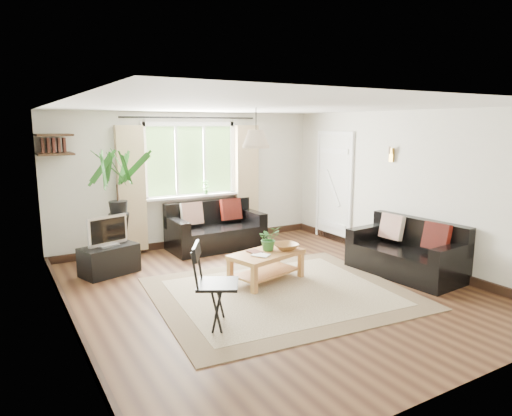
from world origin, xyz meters
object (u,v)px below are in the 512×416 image
coffee_table (266,267)px  palm_stand (118,209)px  tv_stand (109,260)px  sofa_back (216,227)px  folding_chair (218,286)px  sofa_right (405,249)px

coffee_table → palm_stand: palm_stand is taller
palm_stand → tv_stand: bearing=-131.6°
sofa_back → coffee_table: sofa_back is taller
tv_stand → folding_chair: size_ratio=0.86×
sofa_back → coffee_table: 1.98m
sofa_right → coffee_table: (-1.92, 0.77, -0.17)m
sofa_back → palm_stand: (-1.75, -0.24, 0.52)m
coffee_table → sofa_right: bearing=-21.8°
sofa_back → folding_chair: 3.24m
sofa_right → tv_stand: bearing=-125.6°
sofa_right → palm_stand: 4.34m
sofa_back → folding_chair: folding_chair is taller
sofa_right → coffee_table: 2.07m
coffee_table → tv_stand: 2.34m
tv_stand → folding_chair: bearing=-93.5°
sofa_right → folding_chair: bearing=-91.2°
sofa_right → palm_stand: (-3.51, 2.50, 0.53)m
sofa_right → folding_chair: size_ratio=1.75×
tv_stand → sofa_right: bearing=-48.4°
sofa_back → folding_chair: (-1.38, -2.93, 0.07)m
coffee_table → folding_chair: bearing=-141.5°
sofa_right → palm_stand: size_ratio=0.89×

